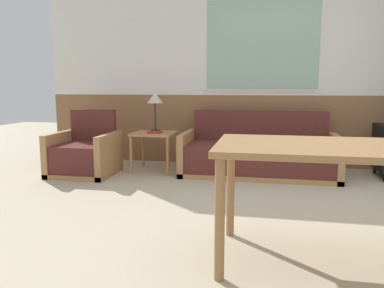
{
  "coord_description": "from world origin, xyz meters",
  "views": [
    {
      "loc": [
        -0.33,
        -2.83,
        1.13
      ],
      "look_at": [
        -1.1,
        1.08,
        0.52
      ],
      "focal_mm": 35.0,
      "sensor_mm": 36.0,
      "label": 1
    }
  ],
  "objects_px": {
    "side_table": "(154,138)",
    "armchair": "(85,155)",
    "couch": "(258,156)",
    "dining_table": "(375,158)",
    "table_lamp": "(155,100)"
  },
  "relations": [
    {
      "from": "side_table",
      "to": "armchair",
      "type": "bearing_deg",
      "value": -154.74
    },
    {
      "from": "couch",
      "to": "armchair",
      "type": "distance_m",
      "value": 2.26
    },
    {
      "from": "armchair",
      "to": "side_table",
      "type": "bearing_deg",
      "value": 10.68
    },
    {
      "from": "side_table",
      "to": "dining_table",
      "type": "distance_m",
      "value": 3.22
    },
    {
      "from": "armchair",
      "to": "side_table",
      "type": "relative_size",
      "value": 1.48
    },
    {
      "from": "couch",
      "to": "table_lamp",
      "type": "bearing_deg",
      "value": 177.1
    },
    {
      "from": "armchair",
      "to": "dining_table",
      "type": "xyz_separation_m",
      "value": [
        2.95,
        -2.02,
        0.45
      ]
    },
    {
      "from": "armchair",
      "to": "table_lamp",
      "type": "distance_m",
      "value": 1.18
    },
    {
      "from": "couch",
      "to": "side_table",
      "type": "bearing_deg",
      "value": -178.92
    },
    {
      "from": "side_table",
      "to": "dining_table",
      "type": "height_order",
      "value": "dining_table"
    },
    {
      "from": "armchair",
      "to": "side_table",
      "type": "xyz_separation_m",
      "value": [
        0.83,
        0.39,
        0.19
      ]
    },
    {
      "from": "armchair",
      "to": "dining_table",
      "type": "bearing_deg",
      "value": -48.91
    },
    {
      "from": "armchair",
      "to": "dining_table",
      "type": "height_order",
      "value": "armchair"
    },
    {
      "from": "dining_table",
      "to": "couch",
      "type": "bearing_deg",
      "value": 106.77
    },
    {
      "from": "armchair",
      "to": "table_lamp",
      "type": "xyz_separation_m",
      "value": [
        0.82,
        0.49,
        0.7
      ]
    }
  ]
}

